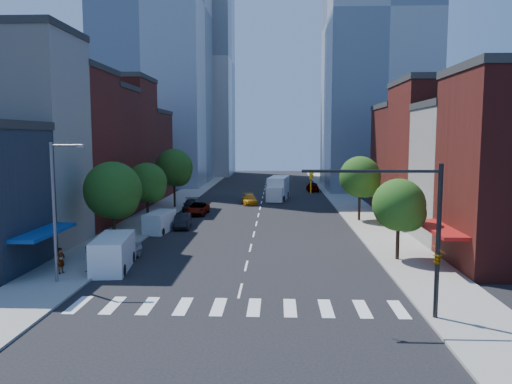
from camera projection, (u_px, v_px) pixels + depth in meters
ground at (240, 291)px, 30.85m from camera, size 220.00×220.00×0.00m
sidewalk_left at (174, 203)px, 71.09m from camera, size 5.00×120.00×0.15m
sidewalk_right at (350, 204)px, 70.04m from camera, size 5.00×120.00×0.15m
crosswalk at (236, 307)px, 27.87m from camera, size 19.00×3.00×0.01m
bldg_left_1 at (6, 143)px, 42.66m from camera, size 12.00×8.00×18.00m
bldg_left_2 at (51, 151)px, 51.21m from camera, size 12.00×9.00×16.00m
bldg_left_3 at (83, 154)px, 59.70m from camera, size 12.00×8.00×15.00m
bldg_left_4 at (107, 144)px, 68.04m from camera, size 12.00×9.00×17.00m
bldg_left_5 at (128, 156)px, 77.69m from camera, size 12.00×10.00×13.00m
bldg_right_1 at (488, 176)px, 44.20m from camera, size 12.00×8.00×12.00m
bldg_right_2 at (454, 156)px, 52.98m from camera, size 12.00×10.00×15.00m
bldg_right_3 at (425, 161)px, 63.02m from camera, size 12.00×10.00×13.00m
tower_nw at (154, 6)px, 97.43m from camera, size 20.00×22.00×70.00m
tower_ne at (378, 20)px, 88.28m from camera, size 18.00×20.00×60.00m
tower_far_w at (195, 61)px, 122.86m from camera, size 18.00×18.00×56.00m
traffic_signal at (427, 241)px, 25.51m from camera, size 7.24×2.24×8.00m
streetlight at (56, 203)px, 31.76m from camera, size 2.25×0.25×9.00m
tree_left_near at (114, 192)px, 41.64m from camera, size 4.80×4.80×7.30m
tree_left_mid at (148, 184)px, 52.60m from camera, size 4.20×4.20×6.65m
tree_left_far at (175, 169)px, 66.43m from camera, size 5.00×5.00×7.75m
tree_right_near at (401, 207)px, 37.77m from camera, size 4.00×4.00×6.20m
tree_right_far at (361, 178)px, 55.57m from camera, size 4.60×4.60×7.20m
parked_car_front at (124, 251)px, 38.38m from camera, size 2.06×4.29×1.41m
parked_car_second at (183, 221)px, 52.12m from camera, size 1.98×4.61×1.48m
parked_car_third at (197, 209)px, 61.11m from camera, size 2.53×5.23×1.43m
parked_car_rear at (191, 205)px, 63.90m from camera, size 2.73×5.41×1.51m
cargo_van_near at (113, 253)px, 35.62m from camera, size 2.94×5.89×2.41m
cargo_van_far at (159, 222)px, 49.79m from camera, size 2.43×4.95×2.03m
taxi at (249, 199)px, 70.55m from camera, size 2.60×5.07×1.41m
traffic_car_oncoming at (278, 193)px, 78.47m from camera, size 1.46×4.13×1.36m
traffic_car_far at (313, 187)px, 87.26m from camera, size 2.09×4.81×1.62m
box_truck at (278, 189)px, 75.59m from camera, size 3.59×8.75×3.42m
pedestrian_near at (61, 260)px, 34.18m from camera, size 0.61×0.75×1.80m
pedestrian_far at (88, 259)px, 34.73m from camera, size 0.92×1.04×1.78m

